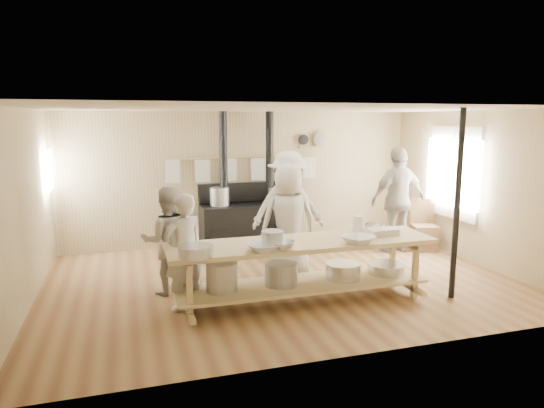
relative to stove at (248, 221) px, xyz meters
name	(u,v)px	position (x,y,z in m)	size (l,w,h in m)	color
ground	(282,281)	(0.01, -2.12, -0.52)	(7.00, 7.00, 0.00)	brown
room_shell	(282,176)	(0.01, -2.12, 1.10)	(7.00, 7.00, 7.00)	tan
window_right	(454,173)	(3.48, -1.52, 0.98)	(0.09, 1.50, 1.65)	beige
left_opening	(48,171)	(-3.44, -0.12, 1.08)	(0.00, 0.90, 0.90)	white
stove	(248,221)	(0.00, 0.00, 0.00)	(1.90, 0.75, 2.60)	black
towel_rail	(244,165)	(0.01, 0.28, 1.04)	(3.00, 0.04, 0.47)	tan
back_wall_shelf	(314,142)	(1.47, 0.32, 1.48)	(0.63, 0.14, 0.32)	tan
prep_table	(302,265)	(0.00, -3.02, 0.00)	(3.60, 0.90, 0.85)	tan
support_post	(457,206)	(2.06, -3.47, 0.78)	(0.08, 0.08, 2.60)	black
cook_far_left	(184,252)	(-1.54, -2.81, 0.24)	(0.56, 0.37, 1.53)	#A59D92
cook_left	(168,241)	(-1.69, -2.14, 0.25)	(0.74, 0.58, 1.53)	#A59D92
cook_center	(288,221)	(0.17, -1.95, 0.37)	(0.87, 0.57, 1.79)	#A59D92
cook_right	(398,200)	(2.60, -1.12, 0.46)	(1.15, 0.48, 1.97)	#A59D92
cook_by_window	(288,207)	(0.44, -1.15, 0.44)	(1.24, 0.71, 1.92)	#A59D92
chair	(424,235)	(3.16, -1.15, -0.24)	(0.56, 0.56, 0.96)	brown
bowl_white_a	(263,247)	(-0.63, -3.35, 0.38)	(0.40, 0.40, 0.10)	white
bowl_steel_a	(280,245)	(-0.41, -3.35, 0.39)	(0.36, 0.36, 0.11)	silver
bowl_white_b	(358,240)	(0.66, -3.35, 0.38)	(0.41, 0.41, 0.10)	white
bowl_steel_b	(374,227)	(1.24, -2.70, 0.37)	(0.28, 0.28, 0.09)	silver
roasting_pan	(381,232)	(1.18, -3.02, 0.38)	(0.41, 0.28, 0.09)	#B2B2B7
mixing_bowl_large	(196,251)	(-1.46, -3.35, 0.40)	(0.42, 0.42, 0.13)	silver
bucket_galv	(272,241)	(-0.52, -3.35, 0.45)	(0.27, 0.27, 0.25)	gray
deep_bowl_enamel	(182,235)	(-1.54, -2.69, 0.44)	(0.36, 0.36, 0.22)	white
pitcher	(358,223)	(0.98, -2.69, 0.44)	(0.14, 0.14, 0.22)	white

